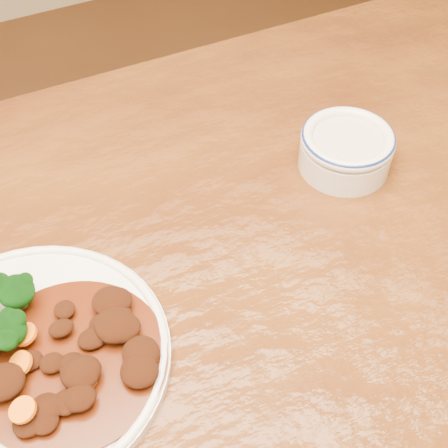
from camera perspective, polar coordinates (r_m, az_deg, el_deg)
name	(u,v)px	position (r m, az deg, el deg)	size (l,w,h in m)	color
dining_table	(174,371)	(0.71, -4.60, -13.29)	(1.51, 0.91, 0.75)	#5C3310
dinner_plate	(28,359)	(0.64, -17.49, -11.68)	(0.27, 0.27, 0.02)	white
mince_stew	(78,354)	(0.61, -13.18, -11.52)	(0.18, 0.18, 0.03)	#4C1908
dip_bowl	(346,148)	(0.78, 11.11, 6.82)	(0.12, 0.12, 0.05)	silver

